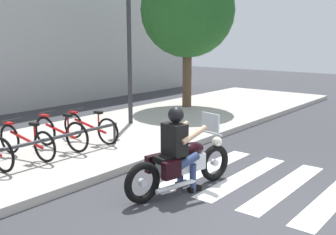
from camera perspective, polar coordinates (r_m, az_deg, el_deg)
The scene contains 14 objects.
ground_plane at distance 6.18m, azimuth 11.20°, elevation -13.21°, with size 48.00×48.00×0.00m, color #38383D.
sidewalk at distance 9.28m, azimuth -16.39°, elevation -4.55°, with size 24.00×4.40×0.15m, color #B7B2A8.
crosswalk_stripe_1 at distance 7.10m, azimuth 22.33°, elevation -10.54°, with size 2.80×0.40×0.01m, color white.
crosswalk_stripe_2 at distance 7.34m, azimuth 16.28°, elevation -9.40°, with size 2.80×0.40×0.01m, color white.
crosswalk_stripe_3 at distance 7.65m, azimuth 10.70°, elevation -8.26°, with size 2.80×0.40×0.01m, color white.
crosswalk_stripe_4 at distance 8.03m, azimuth 5.64°, elevation -7.15°, with size 2.80×0.40×0.01m, color white.
motorcycle at distance 6.74m, azimuth 1.97°, elevation -6.64°, with size 2.23×0.83×1.25m.
rider at distance 6.59m, azimuth 1.47°, elevation -3.71°, with size 0.70×0.63×1.45m.
bicycle_2 at distance 8.53m, azimuth -19.48°, elevation -3.20°, with size 0.48×1.71×0.76m.
bicycle_3 at distance 8.97m, azimuth -15.04°, elevation -2.13°, with size 0.48×1.66×0.80m.
bicycle_4 at distance 9.46m, azimuth -11.03°, elevation -1.38°, with size 0.48×1.70×0.75m.
bike_rack at distance 8.06m, azimuth -17.42°, elevation -3.39°, with size 3.89×0.07×0.49m.
street_lamp at distance 11.17m, azimuth -5.55°, elevation 11.63°, with size 0.28×0.28×4.30m.
tree_near_rack at distance 13.92m, azimuth 2.80°, elevation 14.94°, with size 3.17×3.17×5.01m.
Camera 1 is at (-5.02, -2.55, 2.55)m, focal length 42.91 mm.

